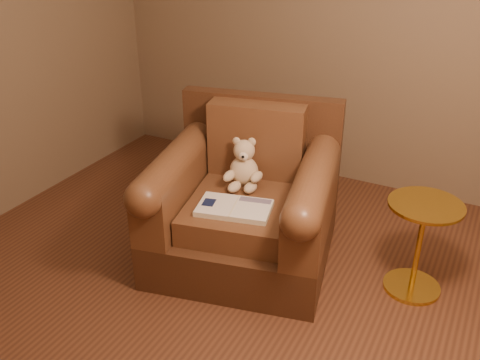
% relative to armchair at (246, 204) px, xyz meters
% --- Properties ---
extents(floor, '(4.00, 4.00, 0.00)m').
position_rel_armchair_xyz_m(floor, '(0.15, -0.62, -0.37)').
color(floor, '#59311E').
rests_on(floor, ground).
extents(armchair, '(1.27, 1.23, 0.97)m').
position_rel_armchair_xyz_m(armchair, '(0.00, 0.00, 0.00)').
color(armchair, '#452717').
rests_on(armchair, floor).
extents(teddy_bear, '(0.23, 0.27, 0.32)m').
position_rel_armchair_xyz_m(teddy_bear, '(-0.06, 0.08, 0.21)').
color(teddy_bear, beige).
rests_on(teddy_bear, armchair).
extents(guidebook, '(0.48, 0.35, 0.03)m').
position_rel_armchair_xyz_m(guidebook, '(0.05, -0.24, 0.10)').
color(guidebook, beige).
rests_on(guidebook, armchair).
extents(side_table, '(0.42, 0.42, 0.59)m').
position_rel_armchair_xyz_m(side_table, '(1.06, 0.13, -0.06)').
color(side_table, gold).
rests_on(side_table, floor).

